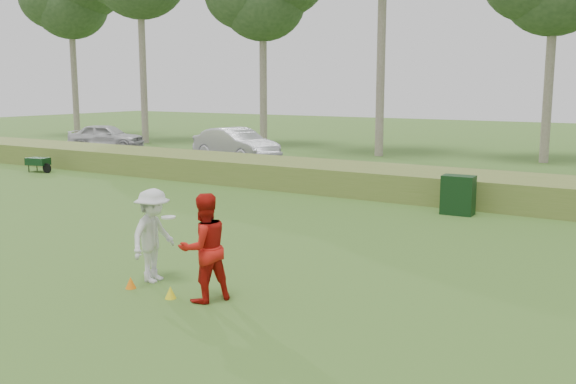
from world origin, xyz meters
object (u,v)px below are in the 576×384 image
Objects in this scene: player_white at (153,235)px; utility_cabinet at (458,195)px; cone_orange at (131,283)px; cone_yellow at (170,292)px; car_mid at (236,145)px; player_red at (204,248)px; car_left at (106,136)px.

player_white is 1.57× the size of utility_cabinet.
cone_orange is 0.19× the size of utility_cabinet.
utility_cabinet reaches higher than cone_yellow.
cone_yellow is 0.19× the size of utility_cabinet.
player_white is at bearing -133.41° from car_mid.
cone_yellow is 20.10m from car_mid.
cone_yellow is (-0.59, -0.24, -0.84)m from player_red.
cone_yellow is 0.05× the size of car_left.
car_left reaches higher than cone_yellow.
player_white is at bearing 83.32° from cone_orange.
player_red is (1.54, -0.38, 0.05)m from player_white.
utility_cabinet is 0.23× the size of car_mid.
cone_orange is at bearing -134.44° from car_mid.
cone_orange is 19.53m from car_mid.
car_mid reaches higher than car_left.
cone_orange is at bearing -58.53° from player_red.
player_white is at bearing -79.02° from player_red.
player_white reaches higher than cone_yellow.
player_red is 20.22m from car_mid.
utility_cabinet is 0.27× the size of car_left.
player_red is at bearing -101.24° from utility_cabinet.
player_white is 0.98m from cone_orange.
player_white is 8.08× the size of cone_yellow.
cone_orange is 0.04× the size of car_mid.
cone_orange is at bearing -153.95° from car_left.
player_red is 9.92m from utility_cabinet.
cone_orange is 0.05× the size of car_left.
car_mid reaches higher than cone_orange.
player_red is 27.75m from car_left.
cone_yellow is at bearing -129.66° from player_white.
player_red is 1.05m from cone_yellow.
cone_orange is (-1.61, -0.19, -0.84)m from player_red.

